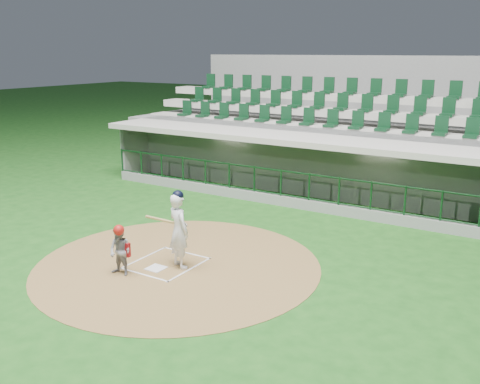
{
  "coord_description": "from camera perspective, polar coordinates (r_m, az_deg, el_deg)",
  "views": [
    {
      "loc": [
        8.3,
        -10.08,
        5.27
      ],
      "look_at": [
        0.41,
        2.6,
        1.3
      ],
      "focal_mm": 40.0,
      "sensor_mm": 36.0,
      "label": 1
    }
  ],
  "objects": [
    {
      "name": "seating_deck",
      "position": [
        22.89,
        10.2,
        4.98
      ],
      "size": [
        17.0,
        6.72,
        5.15
      ],
      "color": "slate",
      "rests_on": "ground"
    },
    {
      "name": "batter",
      "position": [
        13.29,
        -6.55,
        -3.97
      ],
      "size": [
        0.95,
        0.99,
        1.98
      ],
      "color": "white",
      "rests_on": "dirt_circle"
    },
    {
      "name": "home_plate",
      "position": [
        13.58,
        -8.95,
        -8.04
      ],
      "size": [
        0.43,
        0.43,
        0.02
      ],
      "primitive_type": "cube",
      "color": "silver",
      "rests_on": "dirt_circle"
    },
    {
      "name": "batter_box_chalk",
      "position": [
        13.86,
        -7.87,
        -7.53
      ],
      "size": [
        1.55,
        1.8,
        0.01
      ],
      "color": "silver",
      "rests_on": "ground"
    },
    {
      "name": "dirt_circle",
      "position": [
        13.76,
        -6.63,
        -7.71
      ],
      "size": [
        7.2,
        7.2,
        0.01
      ],
      "primitive_type": "cylinder",
      "color": "brown",
      "rests_on": "ground"
    },
    {
      "name": "catcher",
      "position": [
        13.17,
        -12.66,
        -6.1
      ],
      "size": [
        0.6,
        0.48,
        1.27
      ],
      "color": "gray",
      "rests_on": "dirt_circle"
    },
    {
      "name": "ground",
      "position": [
        14.08,
        -7.08,
        -7.21
      ],
      "size": [
        120.0,
        120.0,
        0.0
      ],
      "primitive_type": "plane",
      "color": "#184B15",
      "rests_on": "ground"
    },
    {
      "name": "dugout_structure",
      "position": [
        20.19,
        6.93,
        2.46
      ],
      "size": [
        16.4,
        3.7,
        3.0
      ],
      "color": "slate",
      "rests_on": "ground"
    }
  ]
}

